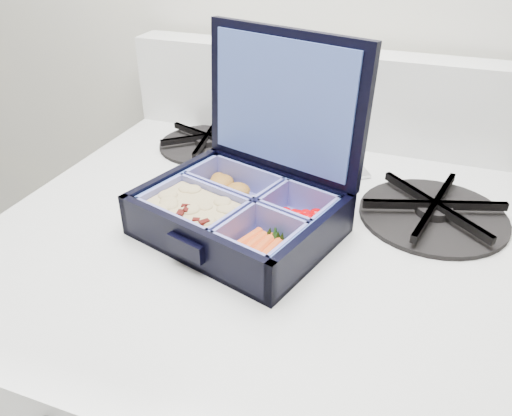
% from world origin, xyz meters
% --- Properties ---
extents(bento_box, '(0.25, 0.22, 0.05)m').
position_xyz_m(bento_box, '(-0.21, 1.64, 0.94)').
color(bento_box, black).
rests_on(bento_box, stove).
extents(burner_grate, '(0.23, 0.23, 0.03)m').
position_xyz_m(burner_grate, '(0.01, 1.75, 0.93)').
color(burner_grate, black).
rests_on(burner_grate, stove).
extents(burner_grate_rear, '(0.20, 0.20, 0.02)m').
position_xyz_m(burner_grate_rear, '(-0.34, 1.85, 0.92)').
color(burner_grate_rear, black).
rests_on(burner_grate_rear, stove).
extents(fork, '(0.17, 0.13, 0.01)m').
position_xyz_m(fork, '(-0.18, 1.78, 0.92)').
color(fork, silver).
rests_on(fork, stove).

